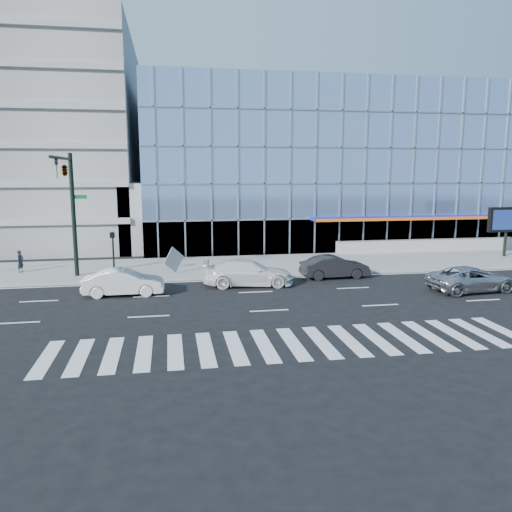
{
  "coord_description": "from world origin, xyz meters",
  "views": [
    {
      "loc": [
        -4.9,
        -28.01,
        6.98
      ],
      "look_at": [
        0.55,
        3.0,
        1.63
      ],
      "focal_mm": 35.0,
      "sensor_mm": 36.0,
      "label": 1
    }
  ],
  "objects_px": {
    "marquee_sign": "(507,221)",
    "dark_sedan": "(335,267)",
    "ped_signal_post": "(113,247)",
    "pedestrian": "(20,261)",
    "silver_suv": "(472,279)",
    "white_suv": "(248,273)",
    "traffic_signal": "(67,185)",
    "white_sedan": "(124,282)",
    "tilted_panel": "(174,260)"
  },
  "relations": [
    {
      "from": "traffic_signal",
      "to": "ped_signal_post",
      "type": "relative_size",
      "value": 2.67
    },
    {
      "from": "marquee_sign",
      "to": "white_suv",
      "type": "height_order",
      "value": "marquee_sign"
    },
    {
      "from": "silver_suv",
      "to": "white_sedan",
      "type": "height_order",
      "value": "white_sedan"
    },
    {
      "from": "marquee_sign",
      "to": "silver_suv",
      "type": "height_order",
      "value": "marquee_sign"
    },
    {
      "from": "ped_signal_post",
      "to": "tilted_panel",
      "type": "height_order",
      "value": "ped_signal_post"
    },
    {
      "from": "ped_signal_post",
      "to": "pedestrian",
      "type": "bearing_deg",
      "value": 155.93
    },
    {
      "from": "traffic_signal",
      "to": "pedestrian",
      "type": "xyz_separation_m",
      "value": [
        -3.99,
        3.27,
        -5.25
      ]
    },
    {
      "from": "traffic_signal",
      "to": "white_sedan",
      "type": "bearing_deg",
      "value": -48.86
    },
    {
      "from": "white_sedan",
      "to": "pedestrian",
      "type": "bearing_deg",
      "value": 47.1
    },
    {
      "from": "white_suv",
      "to": "silver_suv",
      "type": "bearing_deg",
      "value": -101.39
    },
    {
      "from": "ped_signal_post",
      "to": "marquee_sign",
      "type": "xyz_separation_m",
      "value": [
        30.5,
        3.05,
        0.93
      ]
    },
    {
      "from": "marquee_sign",
      "to": "dark_sedan",
      "type": "distance_m",
      "value": 17.08
    },
    {
      "from": "silver_suv",
      "to": "ped_signal_post",
      "type": "bearing_deg",
      "value": 66.43
    },
    {
      "from": "silver_suv",
      "to": "dark_sedan",
      "type": "relative_size",
      "value": 1.16
    },
    {
      "from": "white_sedan",
      "to": "marquee_sign",
      "type": "bearing_deg",
      "value": -74.7
    },
    {
      "from": "white_sedan",
      "to": "dark_sedan",
      "type": "distance_m",
      "value": 13.58
    },
    {
      "from": "silver_suv",
      "to": "pedestrian",
      "type": "distance_m",
      "value": 29.27
    },
    {
      "from": "pedestrian",
      "to": "white_sedan",
      "type": "bearing_deg",
      "value": -112.36
    },
    {
      "from": "ped_signal_post",
      "to": "tilted_panel",
      "type": "distance_m",
      "value": 4.1
    },
    {
      "from": "ped_signal_post",
      "to": "pedestrian",
      "type": "height_order",
      "value": "ped_signal_post"
    },
    {
      "from": "marquee_sign",
      "to": "dark_sedan",
      "type": "height_order",
      "value": "marquee_sign"
    },
    {
      "from": "white_suv",
      "to": "pedestrian",
      "type": "distance_m",
      "value": 16.01
    },
    {
      "from": "white_suv",
      "to": "white_sedan",
      "type": "height_order",
      "value": "white_suv"
    },
    {
      "from": "tilted_panel",
      "to": "white_sedan",
      "type": "bearing_deg",
      "value": -161.44
    },
    {
      "from": "white_sedan",
      "to": "silver_suv",
      "type": "bearing_deg",
      "value": -95.96
    },
    {
      "from": "ped_signal_post",
      "to": "tilted_panel",
      "type": "xyz_separation_m",
      "value": [
        3.87,
        0.8,
        -1.08
      ]
    },
    {
      "from": "silver_suv",
      "to": "pedestrian",
      "type": "height_order",
      "value": "pedestrian"
    },
    {
      "from": "white_suv",
      "to": "traffic_signal",
      "type": "bearing_deg",
      "value": 80.63
    },
    {
      "from": "ped_signal_post",
      "to": "silver_suv",
      "type": "xyz_separation_m",
      "value": [
        21.1,
        -6.89,
        -1.41
      ]
    },
    {
      "from": "white_suv",
      "to": "dark_sedan",
      "type": "distance_m",
      "value": 6.12
    },
    {
      "from": "white_sedan",
      "to": "tilted_panel",
      "type": "height_order",
      "value": "tilted_panel"
    },
    {
      "from": "silver_suv",
      "to": "white_suv",
      "type": "bearing_deg",
      "value": 68.15
    },
    {
      "from": "white_sedan",
      "to": "pedestrian",
      "type": "xyz_separation_m",
      "value": [
        -7.46,
        7.24,
        0.16
      ]
    },
    {
      "from": "ped_signal_post",
      "to": "dark_sedan",
      "type": "height_order",
      "value": "ped_signal_post"
    },
    {
      "from": "silver_suv",
      "to": "pedestrian",
      "type": "relative_size",
      "value": 3.44
    },
    {
      "from": "pedestrian",
      "to": "tilted_panel",
      "type": "xyz_separation_m",
      "value": [
        10.36,
        -2.1,
        0.15
      ]
    },
    {
      "from": "white_suv",
      "to": "pedestrian",
      "type": "xyz_separation_m",
      "value": [
        -14.83,
        6.04,
        0.1
      ]
    },
    {
      "from": "pedestrian",
      "to": "tilted_panel",
      "type": "distance_m",
      "value": 10.58
    },
    {
      "from": "traffic_signal",
      "to": "white_suv",
      "type": "xyz_separation_m",
      "value": [
        10.83,
        -2.77,
        -5.36
      ]
    },
    {
      "from": "silver_suv",
      "to": "white_sedan",
      "type": "distance_m",
      "value": 20.29
    },
    {
      "from": "marquee_sign",
      "to": "pedestrian",
      "type": "xyz_separation_m",
      "value": [
        -36.99,
        -0.15,
        -2.16
      ]
    },
    {
      "from": "dark_sedan",
      "to": "pedestrian",
      "type": "relative_size",
      "value": 2.96
    },
    {
      "from": "pedestrian",
      "to": "tilted_panel",
      "type": "bearing_deg",
      "value": -79.67
    },
    {
      "from": "white_suv",
      "to": "pedestrian",
      "type": "bearing_deg",
      "value": 72.8
    },
    {
      "from": "traffic_signal",
      "to": "dark_sedan",
      "type": "distance_m",
      "value": 17.76
    },
    {
      "from": "traffic_signal",
      "to": "marquee_sign",
      "type": "distance_m",
      "value": 33.32
    },
    {
      "from": "white_suv",
      "to": "tilted_panel",
      "type": "xyz_separation_m",
      "value": [
        -4.46,
        3.94,
        0.26
      ]
    },
    {
      "from": "traffic_signal",
      "to": "white_sedan",
      "type": "height_order",
      "value": "traffic_signal"
    },
    {
      "from": "white_sedan",
      "to": "traffic_signal",
      "type": "bearing_deg",
      "value": 42.4
    },
    {
      "from": "marquee_sign",
      "to": "pedestrian",
      "type": "distance_m",
      "value": 37.05
    }
  ]
}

